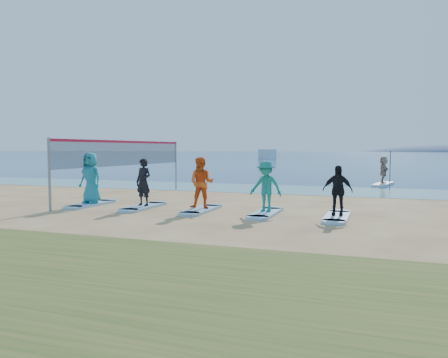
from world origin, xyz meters
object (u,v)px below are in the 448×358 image
(paddleboard, at_px, (383,184))
(surfboard_3, at_px, (266,213))
(student_3, at_px, (266,186))
(surfboard_4, at_px, (337,217))
(boat_offshore_a, at_px, (268,159))
(surfboard_0, at_px, (91,204))
(surfboard_2, at_px, (202,210))
(student_4, at_px, (337,190))
(paddleboarder, at_px, (384,170))
(student_0, at_px, (91,178))
(surfboard_1, at_px, (144,207))
(student_1, at_px, (143,182))
(volleyball_net, at_px, (126,154))
(student_2, at_px, (202,183))

(paddleboard, distance_m, surfboard_3, 13.82)
(student_3, bearing_deg, paddleboard, 82.20)
(surfboard_4, bearing_deg, boat_offshore_a, 105.49)
(surfboard_3, xyz_separation_m, student_3, (0.00, -0.00, 0.87))
(boat_offshore_a, distance_m, surfboard_0, 78.30)
(surfboard_2, distance_m, student_3, 2.41)
(paddleboard, height_order, student_4, student_4)
(paddleboard, xyz_separation_m, paddleboarder, (0.00, 0.00, 0.84))
(surfboard_2, distance_m, student_4, 4.56)
(boat_offshore_a, xyz_separation_m, surfboard_3, (19.17, -77.30, 0.04))
(boat_offshore_a, relative_size, student_0, 3.65)
(boat_offshore_a, xyz_separation_m, surfboard_0, (12.44, -77.30, 0.04))
(boat_offshore_a, bearing_deg, surfboard_0, -80.45)
(surfboard_0, distance_m, surfboard_1, 2.24)
(boat_offshore_a, relative_size, surfboard_3, 3.12)
(surfboard_2, bearing_deg, student_0, -180.00)
(paddleboard, height_order, surfboard_2, paddleboard)
(student_1, bearing_deg, surfboard_0, -168.63)
(student_0, xyz_separation_m, student_4, (8.98, 0.00, -0.18))
(paddleboarder, distance_m, student_3, 13.82)
(boat_offshore_a, distance_m, surfboard_2, 79.14)
(surfboard_0, bearing_deg, surfboard_2, 0.00)
(surfboard_0, relative_size, student_4, 1.44)
(boat_offshore_a, bearing_deg, student_3, -75.66)
(volleyball_net, relative_size, surfboard_4, 4.13)
(volleyball_net, relative_size, surfboard_1, 4.13)
(boat_offshore_a, xyz_separation_m, student_2, (16.93, -77.30, 0.96))
(student_1, height_order, student_3, student_1)
(boat_offshore_a, relative_size, surfboard_2, 3.12)
(surfboard_4, bearing_deg, paddleboarder, 83.92)
(volleyball_net, bearing_deg, surfboard_3, -21.58)
(volleyball_net, relative_size, paddleboarder, 5.85)
(student_2, bearing_deg, paddleboard, 59.09)
(surfboard_4, relative_size, student_4, 1.44)
(paddleboard, height_order, surfboard_0, paddleboard)
(boat_offshore_a, height_order, student_2, student_2)
(student_0, relative_size, surfboard_2, 0.86)
(student_2, bearing_deg, paddleboarder, 59.09)
(surfboard_2, bearing_deg, student_3, -0.00)
(surfboard_3, relative_size, surfboard_4, 1.00)
(surfboard_2, height_order, surfboard_3, same)
(surfboard_1, bearing_deg, student_2, -0.00)
(volleyball_net, xyz_separation_m, paddleboard, (10.57, 10.59, -1.84))
(boat_offshore_a, height_order, student_0, student_0)
(volleyball_net, height_order, paddleboarder, volleyball_net)
(student_0, bearing_deg, student_4, 7.13)
(paddleboard, distance_m, student_4, 13.42)
(volleyball_net, height_order, boat_offshore_a, volleyball_net)
(surfboard_0, height_order, surfboard_4, same)
(student_3, height_order, surfboard_4, student_3)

